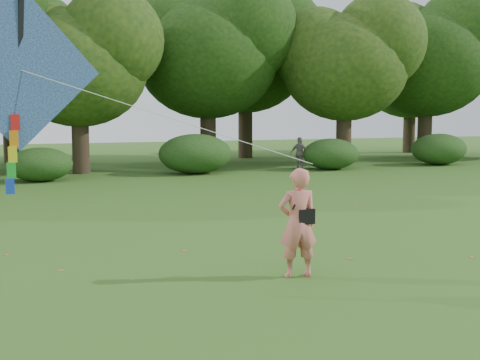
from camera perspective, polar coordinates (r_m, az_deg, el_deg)
name	(u,v)px	position (r m, az deg, el deg)	size (l,w,h in m)	color
ground	(332,273)	(10.96, 8.69, -8.69)	(100.00, 100.00, 0.00)	#265114
man_kite_flyer	(298,223)	(10.44, 5.50, -4.06)	(0.69, 0.45, 1.90)	#DA6F66
bystander_right	(299,154)	(30.27, 5.65, 2.51)	(0.97, 0.40, 1.65)	gray
crossbody_bag	(305,216)	(10.44, 6.15, -3.37)	(0.43, 0.20, 0.73)	black
flying_kite	(20,72)	(10.45, -20.12, 9.57)	(5.93, 1.64, 3.34)	#2763AB
tree_line	(143,61)	(32.90, -9.20, 11.09)	(54.70, 15.30, 9.48)	#3A2D1E
shrub_band	(117,158)	(27.22, -11.58, 2.05)	(39.15, 3.22, 1.88)	#264919
fallen_leaves	(192,224)	(15.49, -4.56, -4.19)	(10.07, 12.00, 0.01)	olive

